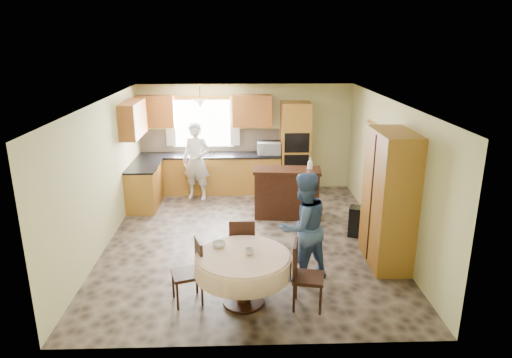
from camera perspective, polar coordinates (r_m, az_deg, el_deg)
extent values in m
cube|color=#725F4F|center=(8.40, -1.02, -7.52)|extent=(5.00, 6.00, 0.01)
cube|color=white|center=(7.69, -1.12, 9.64)|extent=(5.00, 6.00, 0.01)
cube|color=tan|center=(10.86, -1.31, 5.22)|extent=(5.00, 0.02, 2.50)
cube|color=tan|center=(5.15, -0.55, -8.94)|extent=(5.00, 0.02, 2.50)
cube|color=tan|center=(8.31, -18.59, 0.48)|extent=(0.02, 6.00, 2.50)
cube|color=tan|center=(8.37, 16.31, 0.81)|extent=(0.02, 6.00, 2.50)
cube|color=white|center=(10.81, -6.67, 6.94)|extent=(1.40, 0.03, 1.10)
cube|color=white|center=(10.84, -10.69, 7.05)|extent=(0.22, 0.02, 1.15)
cube|color=white|center=(10.72, -2.67, 7.22)|extent=(0.22, 0.02, 1.15)
cube|color=gold|center=(10.80, -5.78, 0.62)|extent=(3.30, 0.60, 0.88)
cube|color=black|center=(10.67, -5.86, 2.99)|extent=(3.30, 0.64, 0.04)
cube|color=gold|center=(10.13, -13.75, -0.93)|extent=(0.60, 1.20, 0.88)
cube|color=black|center=(10.00, -13.93, 1.57)|extent=(0.64, 1.20, 0.04)
cube|color=tan|center=(10.89, -5.80, 4.79)|extent=(3.30, 0.02, 0.55)
cube|color=#A56029|center=(10.76, -12.43, 8.28)|extent=(0.85, 0.33, 0.72)
cube|color=#A56029|center=(10.58, -0.51, 8.53)|extent=(0.90, 0.33, 0.72)
cube|color=#A56029|center=(9.81, -15.14, 7.24)|extent=(0.33, 1.20, 0.72)
cube|color=gold|center=(10.67, 4.91, 3.90)|extent=(0.66, 0.62, 2.12)
cube|color=black|center=(10.33, 5.14, 4.51)|extent=(0.56, 0.01, 0.45)
cube|color=black|center=(10.45, 5.07, 1.84)|extent=(0.56, 0.01, 0.45)
cone|color=beige|center=(10.26, -6.99, 9.31)|extent=(0.36, 0.36, 0.18)
cube|color=#3B1E10|center=(9.26, 3.85, -1.95)|extent=(1.38, 0.68, 0.95)
cube|color=black|center=(8.64, 12.90, -5.24)|extent=(0.48, 0.41, 0.56)
cube|color=gold|center=(7.48, 16.32, -2.44)|extent=(0.57, 1.14, 2.17)
cylinder|color=#3B1E10|center=(6.39, -1.59, -12.64)|extent=(0.19, 0.19, 0.68)
cylinder|color=#3B1E10|center=(6.55, -1.56, -15.05)|extent=(0.57, 0.57, 0.04)
cylinder|color=#FAEACC|center=(6.21, -1.62, -9.61)|extent=(1.24, 1.24, 0.05)
cylinder|color=#FAEACC|center=(6.27, -1.61, -10.70)|extent=(1.30, 1.30, 0.27)
cube|color=#3B1E10|center=(6.46, -8.65, -11.66)|extent=(0.49, 0.49, 0.05)
cube|color=#3B1E10|center=(6.37, -7.16, -9.45)|extent=(0.15, 0.37, 0.47)
cylinder|color=#3B1E10|center=(6.44, -10.27, -14.08)|extent=(0.03, 0.03, 0.40)
cylinder|color=#3B1E10|center=(6.40, -7.19, -14.14)|extent=(0.03, 0.03, 0.40)
cylinder|color=#3B1E10|center=(6.73, -9.86, -12.59)|extent=(0.03, 0.03, 0.40)
cylinder|color=#3B1E10|center=(6.69, -6.93, -12.63)|extent=(0.03, 0.03, 0.40)
cube|color=#3B1E10|center=(7.12, -1.68, -8.44)|extent=(0.42, 0.42, 0.05)
cube|color=#3B1E10|center=(6.84, -1.76, -7.14)|extent=(0.39, 0.06, 0.48)
cylinder|color=#3B1E10|center=(7.07, -3.09, -10.72)|extent=(0.03, 0.03, 0.42)
cylinder|color=#3B1E10|center=(7.07, -0.22, -10.69)|extent=(0.03, 0.03, 0.42)
cylinder|color=#3B1E10|center=(7.38, -3.04, -9.45)|extent=(0.03, 0.03, 0.42)
cylinder|color=#3B1E10|center=(7.38, -0.30, -9.43)|extent=(0.03, 0.03, 0.42)
cube|color=#3B1E10|center=(6.31, 6.57, -12.16)|extent=(0.48, 0.48, 0.05)
cube|color=#3B1E10|center=(6.19, 4.93, -9.95)|extent=(0.12, 0.39, 0.48)
cylinder|color=#3B1E10|center=(6.25, 5.10, -14.83)|extent=(0.03, 0.03, 0.42)
cylinder|color=#3B1E10|center=(6.30, 8.35, -14.67)|extent=(0.03, 0.03, 0.42)
cylinder|color=#3B1E10|center=(6.55, 4.73, -13.21)|extent=(0.03, 0.03, 0.42)
cylinder|color=#3B1E10|center=(6.60, 7.82, -13.08)|extent=(0.03, 0.03, 0.42)
cube|color=#ECA445|center=(9.31, 14.26, 5.35)|extent=(0.05, 0.64, 0.53)
cube|color=silver|center=(9.30, 14.08, 5.35)|extent=(0.01, 0.53, 0.42)
imported|color=silver|center=(10.58, 1.61, 3.88)|extent=(0.54, 0.37, 0.30)
imported|color=silver|center=(10.28, -7.47, 2.21)|extent=(0.73, 0.58, 1.75)
imported|color=#3D5685|center=(6.82, 5.90, -5.99)|extent=(1.02, 0.94, 1.68)
imported|color=#B2B2B2|center=(9.08, 1.77, 1.04)|extent=(0.30, 0.30, 0.06)
imported|color=silver|center=(9.13, 6.77, 1.78)|extent=(0.11, 0.11, 0.29)
imported|color=#B2B2B2|center=(6.17, -0.83, -9.04)|extent=(0.15, 0.15, 0.09)
imported|color=#B2B2B2|center=(6.42, -4.65, -8.17)|extent=(0.23, 0.23, 0.06)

